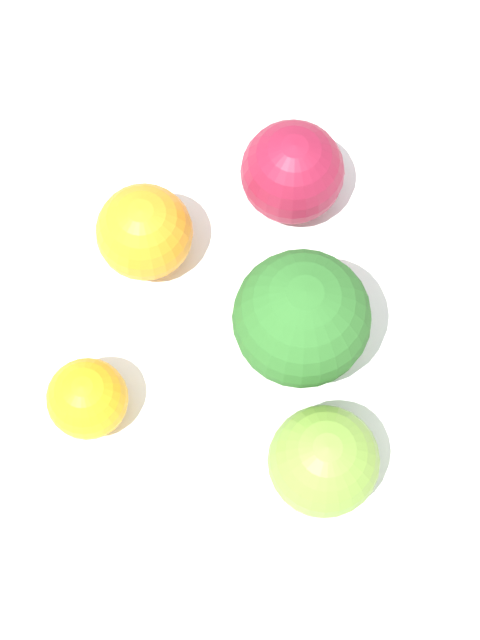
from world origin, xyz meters
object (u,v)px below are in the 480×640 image
object	(u,v)px
orange_front	(145,232)
orange_back	(87,399)
bowl	(240,339)
broccoli	(302,319)
apple_green	(292,172)
apple_red	(324,461)

from	to	relation	value
orange_front	orange_back	bearing A→B (deg)	120.25
bowl	orange_back	xyz separation A→B (m)	(0.02, 0.07, 0.03)
broccoli	apple_green	xyz separation A→B (m)	(0.06, -0.05, -0.01)
apple_red	apple_green	distance (m)	0.13
broccoli	apple_green	size ratio (longest dim) A/B	1.44
broccoli	apple_red	world-z (taller)	broccoli
apple_green	apple_red	bearing A→B (deg)	140.90
broccoli	orange_back	xyz separation A→B (m)	(0.04, 0.08, -0.02)
orange_front	apple_red	bearing A→B (deg)	172.74
broccoli	orange_front	xyz separation A→B (m)	(0.08, 0.02, -0.02)
bowl	orange_front	xyz separation A→B (m)	(0.06, 0.01, 0.04)
bowl	apple_red	xyz separation A→B (m)	(-0.07, 0.02, 0.04)
apple_green	bowl	bearing A→B (deg)	116.82
bowl	apple_green	xyz separation A→B (m)	(0.03, -0.06, 0.04)
bowl	apple_red	distance (m)	0.08
broccoli	orange_back	size ratio (longest dim) A/B	1.96
apple_red	orange_front	size ratio (longest dim) A/B	1.06
orange_back	apple_red	bearing A→B (deg)	-149.63
bowl	broccoli	distance (m)	0.06
bowl	orange_front	bearing A→B (deg)	5.15
orange_front	bowl	bearing A→B (deg)	-174.85
broccoli	orange_front	bearing A→B (deg)	11.15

